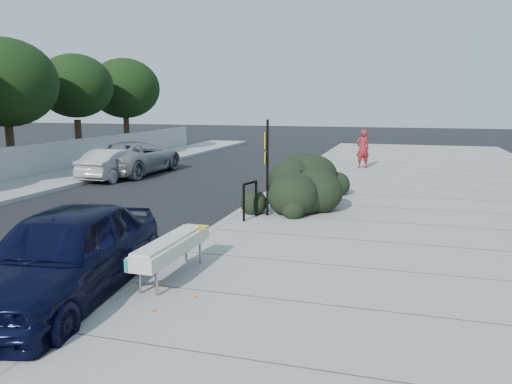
# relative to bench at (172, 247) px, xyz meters

# --- Properties ---
(ground) EXTENTS (120.00, 120.00, 0.00)m
(ground) POSITION_rel_bench_xyz_m (-0.60, 1.51, -0.72)
(ground) COLOR black
(ground) RESTS_ON ground
(sidewalk_near) EXTENTS (11.20, 50.00, 0.15)m
(sidewalk_near) POSITION_rel_bench_xyz_m (5.00, 6.51, -0.65)
(sidewalk_near) COLOR gray
(sidewalk_near) RESTS_ON ground
(curb_near) EXTENTS (0.22, 50.00, 0.17)m
(curb_near) POSITION_rel_bench_xyz_m (-0.60, 6.51, -0.64)
(curb_near) COLOR #9E9E99
(curb_near) RESTS_ON ground
(curb_far) EXTENTS (0.22, 50.00, 0.17)m
(curb_far) POSITION_rel_bench_xyz_m (-8.60, 6.51, -0.64)
(curb_far) COLOR #9E9E99
(curb_far) RESTS_ON ground
(tree_far_d) EXTENTS (4.60, 4.60, 6.16)m
(tree_far_d) POSITION_rel_bench_xyz_m (-13.10, 10.51, 3.47)
(tree_far_d) COLOR #332114
(tree_far_d) RESTS_ON ground
(tree_far_e) EXTENTS (4.00, 4.00, 5.90)m
(tree_far_e) POSITION_rel_bench_xyz_m (-13.10, 15.51, 3.46)
(tree_far_e) COLOR #332114
(tree_far_e) RESTS_ON ground
(tree_far_f) EXTENTS (4.40, 4.40, 6.07)m
(tree_far_f) POSITION_rel_bench_xyz_m (-13.10, 20.51, 3.47)
(tree_far_f) COLOR #332114
(tree_far_f) RESTS_ON ground
(bench) EXTENTS (0.53, 2.41, 0.72)m
(bench) POSITION_rel_bench_xyz_m (0.00, 0.00, 0.00)
(bench) COLOR gray
(bench) RESTS_ON sidewalk_near
(bike_rack) EXTENTS (0.23, 0.70, 1.04)m
(bike_rack) POSITION_rel_bench_xyz_m (0.00, 4.88, 0.06)
(bike_rack) COLOR black
(bike_rack) RESTS_ON sidewalk_near
(sign_post) EXTENTS (0.11, 0.31, 2.72)m
(sign_post) POSITION_rel_bench_xyz_m (0.33, 5.42, 0.97)
(sign_post) COLOR black
(sign_post) RESTS_ON sidewalk_near
(hedge) EXTENTS (3.34, 4.89, 1.67)m
(hedge) POSITION_rel_bench_xyz_m (0.90, 7.45, 0.26)
(hedge) COLOR black
(hedge) RESTS_ON sidewalk_near
(sedan_navy) EXTENTS (2.52, 5.00, 1.63)m
(sedan_navy) POSITION_rel_bench_xyz_m (-1.40, -1.23, 0.10)
(sedan_navy) COLOR black
(sedan_navy) RESTS_ON ground
(wagon_silver) EXTENTS (1.59, 4.13, 1.34)m
(wagon_silver) POSITION_rel_bench_xyz_m (-8.09, 11.17, -0.05)
(wagon_silver) COLOR #A5A6AA
(wagon_silver) RESTS_ON ground
(suv_silver) EXTENTS (2.58, 5.57, 1.54)m
(suv_silver) POSITION_rel_bench_xyz_m (-8.10, 12.86, 0.05)
(suv_silver) COLOR gray
(suv_silver) RESTS_ON ground
(pedestrian) EXTENTS (0.82, 0.73, 1.89)m
(pedestrian) POSITION_rel_bench_xyz_m (2.11, 16.79, 0.38)
(pedestrian) COLOR maroon
(pedestrian) RESTS_ON sidewalk_near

